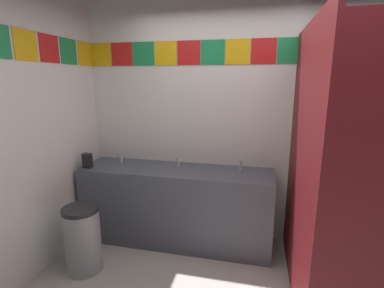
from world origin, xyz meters
TOP-DOWN VIEW (x-y plane):
  - wall_back at (0.00, 1.45)m, footprint 3.65×0.09m
  - vanity_counter at (-0.74, 1.12)m, footprint 2.08×0.56m
  - faucet_left at (-1.43, 1.21)m, footprint 0.04×0.10m
  - faucet_center at (-0.74, 1.21)m, footprint 0.04×0.10m
  - faucet_right at (-0.04, 1.21)m, footprint 0.04×0.10m
  - soap_dispenser at (-1.70, 0.96)m, footprint 0.09×0.09m
  - stall_divider at (0.64, 0.41)m, footprint 0.92×1.48m
  - toilet at (1.12, 1.04)m, footprint 0.39×0.49m
  - trash_bin at (-1.45, 0.42)m, footprint 0.33×0.33m

SIDE VIEW (x-z plane):
  - toilet at x=1.12m, z-range -0.07..0.67m
  - trash_bin at x=-1.45m, z-range 0.00..0.64m
  - vanity_counter at x=-0.74m, z-range 0.01..0.86m
  - faucet_left at x=-1.43m, z-range 0.83..0.97m
  - faucet_center at x=-0.74m, z-range 0.83..0.97m
  - faucet_right at x=-0.04m, z-range 0.83..0.97m
  - soap_dispenser at x=-1.70m, z-range 0.84..1.00m
  - stall_divider at x=0.64m, z-range 0.00..2.23m
  - wall_back at x=0.00m, z-range 0.01..2.86m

